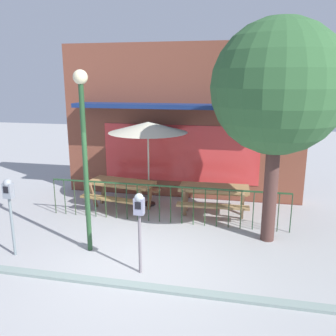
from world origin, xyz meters
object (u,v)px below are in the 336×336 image
object	(u,v)px
street_lamp	(84,136)
parking_meter_near	(139,212)
street_tree	(278,88)
patio_umbrella	(148,128)
picnic_table_left	(121,187)
picnic_table_right	(214,193)
parking_meter_far	(9,197)

from	to	relation	value
street_lamp	parking_meter_near	bearing A→B (deg)	-26.94
street_tree	street_lamp	xyz separation A→B (m)	(-3.69, -1.29, -0.89)
patio_umbrella	street_tree	bearing A→B (deg)	-27.53
picnic_table_left	patio_umbrella	bearing A→B (deg)	32.81
street_tree	street_lamp	world-z (taller)	street_tree
picnic_table_right	street_tree	size ratio (longest dim) A/B	0.39
picnic_table_left	parking_meter_near	xyz separation A→B (m)	(1.46, -3.18, 0.58)
picnic_table_right	parking_meter_near	xyz separation A→B (m)	(-1.07, -3.21, 0.58)
picnic_table_left	street_lamp	distance (m)	3.11
patio_umbrella	parking_meter_near	distance (m)	3.84
parking_meter_near	parking_meter_far	bearing A→B (deg)	177.43
parking_meter_far	parking_meter_near	bearing A→B (deg)	-2.57
picnic_table_left	street_tree	size ratio (longest dim) A/B	0.42
picnic_table_left	street_tree	distance (m)	4.87
picnic_table_left	parking_meter_far	bearing A→B (deg)	-112.07
parking_meter_far	street_lamp	bearing A→B (deg)	20.93
picnic_table_right	parking_meter_far	bearing A→B (deg)	-140.68
picnic_table_right	street_lamp	size ratio (longest dim) A/B	0.50
picnic_table_right	picnic_table_left	bearing A→B (deg)	-179.30
parking_meter_near	street_tree	world-z (taller)	street_tree
picnic_table_left	street_lamp	size ratio (longest dim) A/B	0.54
street_lamp	parking_meter_far	bearing A→B (deg)	-159.07
parking_meter_far	street_tree	size ratio (longest dim) A/B	0.34
parking_meter_near	street_tree	distance (m)	3.74
picnic_table_right	street_lamp	xyz separation A→B (m)	(-2.37, -2.55, 1.82)
picnic_table_left	parking_meter_near	distance (m)	3.55
patio_umbrella	street_lamp	bearing A→B (deg)	-99.61
parking_meter_near	street_tree	bearing A→B (deg)	39.20
patio_umbrella	street_tree	xyz separation A→B (m)	(3.19, -1.66, 1.10)
picnic_table_left	parking_meter_near	size ratio (longest dim) A/B	1.28
picnic_table_left	picnic_table_right	bearing A→B (deg)	0.70
picnic_table_left	picnic_table_right	world-z (taller)	same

